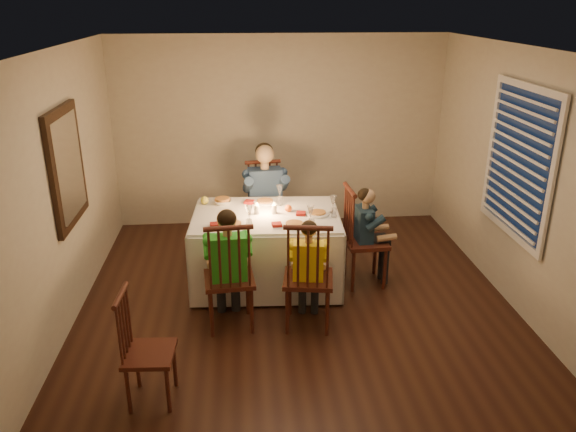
{
  "coord_description": "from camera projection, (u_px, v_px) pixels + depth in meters",
  "views": [
    {
      "loc": [
        -0.54,
        -5.08,
        3.02
      ],
      "look_at": [
        -0.09,
        0.15,
        0.98
      ],
      "focal_mm": 35.0,
      "sensor_mm": 36.0,
      "label": 1
    }
  ],
  "objects": [
    {
      "name": "ground",
      "position": [
        297.0,
        308.0,
        5.85
      ],
      "size": [
        5.0,
        5.0,
        0.0
      ],
      "primitive_type": "plane",
      "color": "black",
      "rests_on": "ground"
    },
    {
      "name": "wall_left",
      "position": [
        57.0,
        197.0,
        5.2
      ],
      "size": [
        0.02,
        5.0,
        2.6
      ],
      "primitive_type": "cube",
      "color": "beige",
      "rests_on": "ground"
    },
    {
      "name": "wall_right",
      "position": [
        524.0,
        184.0,
        5.56
      ],
      "size": [
        0.02,
        5.0,
        2.6
      ],
      "primitive_type": "cube",
      "color": "beige",
      "rests_on": "ground"
    },
    {
      "name": "wall_back",
      "position": [
        280.0,
        132.0,
        7.7
      ],
      "size": [
        4.5,
        0.02,
        2.6
      ],
      "primitive_type": "cube",
      "color": "beige",
      "rests_on": "ground"
    },
    {
      "name": "ceiling",
      "position": [
        299.0,
        49.0,
        4.91
      ],
      "size": [
        5.0,
        5.0,
        0.0
      ],
      "primitive_type": "plane",
      "color": "white",
      "rests_on": "wall_back"
    },
    {
      "name": "dining_table",
      "position": [
        266.0,
        234.0,
        6.16
      ],
      "size": [
        1.66,
        1.23,
        0.81
      ],
      "rotation": [
        0.0,
        0.0,
        -0.05
      ],
      "color": "silver",
      "rests_on": "ground"
    },
    {
      "name": "chair_adult",
      "position": [
        266.0,
        250.0,
        7.2
      ],
      "size": [
        0.51,
        0.49,
        1.14
      ],
      "primitive_type": null,
      "rotation": [
        0.0,
        0.0,
        0.09
      ],
      "color": "#3A130F",
      "rests_on": "ground"
    },
    {
      "name": "chair_near_left",
      "position": [
        231.0,
        324.0,
        5.56
      ],
      "size": [
        0.51,
        0.49,
        1.14
      ],
      "primitive_type": null,
      "rotation": [
        0.0,
        0.0,
        3.23
      ],
      "color": "#3A130F",
      "rests_on": "ground"
    },
    {
      "name": "chair_near_right",
      "position": [
        308.0,
        324.0,
        5.57
      ],
      "size": [
        0.53,
        0.51,
        1.14
      ],
      "primitive_type": null,
      "rotation": [
        0.0,
        0.0,
        2.99
      ],
      "color": "#3A130F",
      "rests_on": "ground"
    },
    {
      "name": "chair_end",
      "position": [
        363.0,
        282.0,
        6.39
      ],
      "size": [
        0.47,
        0.49,
        1.14
      ],
      "primitive_type": null,
      "rotation": [
        0.0,
        0.0,
        1.63
      ],
      "color": "#3A130F",
      "rests_on": "ground"
    },
    {
      "name": "chair_extra",
      "position": [
        154.0,
        398.0,
        4.53
      ],
      "size": [
        0.4,
        0.42,
        0.97
      ],
      "primitive_type": null,
      "rotation": [
        0.0,
        0.0,
        1.52
      ],
      "color": "#3A130F",
      "rests_on": "ground"
    },
    {
      "name": "adult",
      "position": [
        266.0,
        250.0,
        7.2
      ],
      "size": [
        0.58,
        0.54,
        1.39
      ],
      "primitive_type": null,
      "rotation": [
        0.0,
        0.0,
        0.09
      ],
      "color": "#304D78",
      "rests_on": "ground"
    },
    {
      "name": "child_green",
      "position": [
        231.0,
        324.0,
        5.56
      ],
      "size": [
        0.48,
        0.45,
        1.23
      ],
      "primitive_type": null,
      "rotation": [
        0.0,
        0.0,
        3.23
      ],
      "color": "green",
      "rests_on": "ground"
    },
    {
      "name": "child_yellow",
      "position": [
        308.0,
        324.0,
        5.57
      ],
      "size": [
        0.43,
        0.4,
        1.12
      ],
      "primitive_type": null,
      "rotation": [
        0.0,
        0.0,
        2.99
      ],
      "color": "yellow",
      "rests_on": "ground"
    },
    {
      "name": "child_teal",
      "position": [
        363.0,
        282.0,
        6.39
      ],
      "size": [
        0.37,
        0.4,
        1.12
      ],
      "primitive_type": null,
      "rotation": [
        0.0,
        0.0,
        1.63
      ],
      "color": "#192E40",
      "rests_on": "ground"
    },
    {
      "name": "setting_adult",
      "position": [
        265.0,
        202.0,
        6.4
      ],
      "size": [
        0.27,
        0.27,
        0.02
      ],
      "primitive_type": "cylinder",
      "rotation": [
        0.0,
        0.0,
        -0.05
      ],
      "color": "white",
      "rests_on": "dining_table"
    },
    {
      "name": "setting_green",
      "position": [
        233.0,
        225.0,
        5.76
      ],
      "size": [
        0.27,
        0.27,
        0.02
      ],
      "primitive_type": "cylinder",
      "rotation": [
        0.0,
        0.0,
        -0.05
      ],
      "color": "white",
      "rests_on": "dining_table"
    },
    {
      "name": "setting_yellow",
      "position": [
        294.0,
        225.0,
        5.76
      ],
      "size": [
        0.27,
        0.27,
        0.02
      ],
      "primitive_type": "cylinder",
      "rotation": [
        0.0,
        0.0,
        -0.05
      ],
      "color": "white",
      "rests_on": "dining_table"
    },
    {
      "name": "setting_teal",
      "position": [
        318.0,
        214.0,
        6.05
      ],
      "size": [
        0.27,
        0.27,
        0.02
      ],
      "primitive_type": "cylinder",
      "rotation": [
        0.0,
        0.0,
        -0.05
      ],
      "color": "white",
      "rests_on": "dining_table"
    },
    {
      "name": "candle_left",
      "position": [
        257.0,
        210.0,
        6.06
      ],
      "size": [
        0.06,
        0.06,
        0.1
      ],
      "primitive_type": "cylinder",
      "color": "white",
      "rests_on": "dining_table"
    },
    {
      "name": "candle_right",
      "position": [
        274.0,
        209.0,
        6.06
      ],
      "size": [
        0.06,
        0.06,
        0.1
      ],
      "primitive_type": "cylinder",
      "color": "white",
      "rests_on": "dining_table"
    },
    {
      "name": "squash",
      "position": [
        205.0,
        200.0,
        6.35
      ],
      "size": [
        0.09,
        0.09,
        0.09
      ],
      "primitive_type": "sphere",
      "color": "yellow",
      "rests_on": "dining_table"
    },
    {
      "name": "orange_fruit",
      "position": [
        288.0,
        208.0,
        6.12
      ],
      "size": [
        0.08,
        0.08,
        0.08
      ],
      "primitive_type": "sphere",
      "color": "#DC5912",
      "rests_on": "dining_table"
    },
    {
      "name": "serving_bowl",
      "position": [
        222.0,
        202.0,
        6.36
      ],
      "size": [
        0.23,
        0.23,
        0.05
      ],
      "primitive_type": "imported",
      "rotation": [
        0.0,
        0.0,
        0.08
      ],
      "color": "white",
      "rests_on": "dining_table"
    },
    {
      "name": "wall_mirror",
      "position": [
        67.0,
        167.0,
        5.41
      ],
      "size": [
        0.06,
        0.95,
        1.15
      ],
      "color": "black",
      "rests_on": "wall_left"
    },
    {
      "name": "window_blinds",
      "position": [
        518.0,
        162.0,
        5.58
      ],
      "size": [
        0.07,
        1.34,
        1.54
      ],
      "color": "#0C1832",
      "rests_on": "wall_right"
    }
  ]
}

